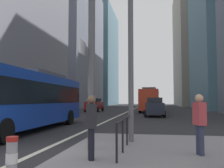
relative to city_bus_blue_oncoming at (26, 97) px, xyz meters
The scene contains 18 objects.
ground_plane 15.14m from the city_bus_blue_oncoming, 77.69° to the left, with size 160.00×160.00×0.00m, color #28282B.
lane_centre_line 24.96m from the city_bus_blue_oncoming, 82.60° to the left, with size 0.20×80.00×0.01m, color beige.
office_tower_left_mid 47.03m from the city_bus_blue_oncoming, 106.45° to the left, with size 11.41×24.85×29.79m, color slate.
office_tower_left_far 76.17m from the city_bus_blue_oncoming, 99.87° to the left, with size 11.93×23.67×33.72m, color slate.
office_tower_right_mid 43.79m from the city_bus_blue_oncoming, 60.67° to the left, with size 10.23×19.26×33.10m, color slate.
office_tower_right_far 67.63m from the city_bus_blue_oncoming, 72.11° to the left, with size 12.59×25.41×35.08m, color gray.
city_bus_blue_oncoming is the anchor object (origin of this frame).
city_bus_red_receding 24.56m from the city_bus_blue_oncoming, 74.80° to the left, with size 2.92×10.63×3.40m.
city_bus_red_distant 47.32m from the city_bus_blue_oncoming, 81.77° to the left, with size 2.87×10.98×3.40m.
car_oncoming_mid 23.14m from the city_bus_blue_oncoming, 94.29° to the left, with size 2.15×4.45×1.94m.
car_receding_near 14.96m from the city_bus_blue_oncoming, 62.09° to the left, with size 2.19×4.22×1.94m.
car_receding_far 35.91m from the city_bus_blue_oncoming, 81.41° to the left, with size 2.07×4.43×1.94m.
traffic_signal_gantry 6.21m from the city_bus_blue_oncoming, 60.18° to the right, with size 6.26×0.65×6.00m.
street_lamp_post 7.76m from the city_bus_blue_oncoming, 29.01° to the right, with size 5.50×0.32×8.00m.
bollard_left 9.99m from the city_bus_blue_oncoming, 62.52° to the right, with size 0.20×0.20×0.93m.
pedestrian_railing 7.70m from the city_bus_blue_oncoming, 38.17° to the right, with size 0.06×3.69×0.98m.
pedestrian_waiting 9.78m from the city_bus_blue_oncoming, 32.75° to the right, with size 0.35×0.44×1.71m.
pedestrian_far 8.29m from the city_bus_blue_oncoming, 50.02° to the right, with size 0.36×0.44×1.67m.
Camera 1 is at (3.70, -7.31, 1.69)m, focal length 39.51 mm.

